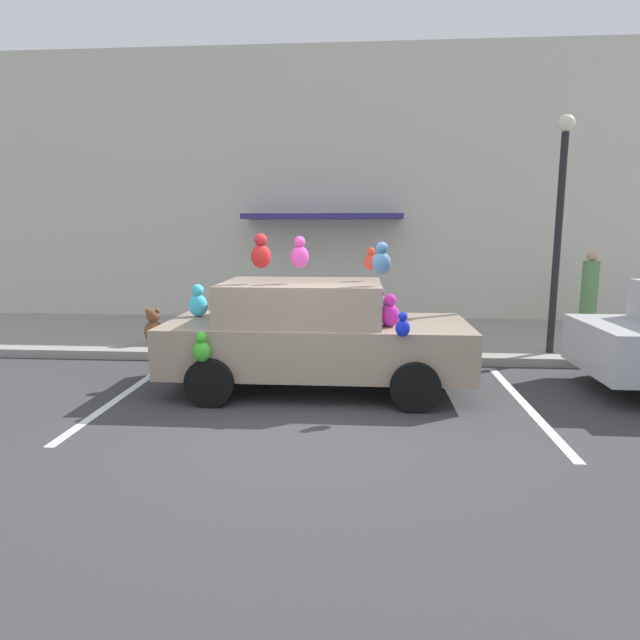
# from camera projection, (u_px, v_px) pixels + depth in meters

# --- Properties ---
(ground_plane) EXTENTS (60.00, 60.00, 0.00)m
(ground_plane) POSITION_uv_depth(u_px,v_px,m) (295.00, 427.00, 6.30)
(ground_plane) COLOR #38383A
(sidewalk) EXTENTS (24.00, 4.00, 0.15)m
(sidewalk) POSITION_uv_depth(u_px,v_px,m) (324.00, 336.00, 11.20)
(sidewalk) COLOR gray
(sidewalk) RESTS_ON ground
(storefront_building) EXTENTS (24.00, 1.25, 6.40)m
(storefront_building) POSITION_uv_depth(u_px,v_px,m) (331.00, 189.00, 12.78)
(storefront_building) COLOR beige
(storefront_building) RESTS_ON ground
(parking_stripe_front) EXTENTS (0.12, 3.60, 0.01)m
(parking_stripe_front) POSITION_uv_depth(u_px,v_px,m) (526.00, 405.00, 7.06)
(parking_stripe_front) COLOR silver
(parking_stripe_front) RESTS_ON ground
(parking_stripe_rear) EXTENTS (0.12, 3.60, 0.01)m
(parking_stripe_rear) POSITION_uv_depth(u_px,v_px,m) (123.00, 395.00, 7.47)
(parking_stripe_rear) COLOR silver
(parking_stripe_rear) RESTS_ON ground
(plush_covered_car) EXTENTS (4.24, 2.07, 2.22)m
(plush_covered_car) POSITION_uv_depth(u_px,v_px,m) (313.00, 334.00, 7.69)
(plush_covered_car) COLOR gray
(plush_covered_car) RESTS_ON ground
(teddy_bear_on_sidewalk) EXTENTS (0.35, 0.29, 0.67)m
(teddy_bear_on_sidewalk) POSITION_uv_depth(u_px,v_px,m) (154.00, 327.00, 10.07)
(teddy_bear_on_sidewalk) COLOR brown
(teddy_bear_on_sidewalk) RESTS_ON sidewalk
(street_lamp_post) EXTENTS (0.28, 0.28, 3.96)m
(street_lamp_post) POSITION_uv_depth(u_px,v_px,m) (560.00, 211.00, 9.00)
(street_lamp_post) COLOR black
(street_lamp_post) RESTS_ON sidewalk
(pedestrian_near_shopfront) EXTENTS (0.33, 0.33, 1.68)m
(pedestrian_near_shopfront) POSITION_uv_depth(u_px,v_px,m) (589.00, 294.00, 11.21)
(pedestrian_near_shopfront) COLOR #629158
(pedestrian_near_shopfront) RESTS_ON sidewalk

